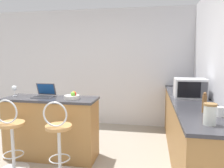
# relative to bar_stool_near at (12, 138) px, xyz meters

# --- Properties ---
(wall_back) EXTENTS (12.00, 0.06, 2.60)m
(wall_back) POSITION_rel_bar_stool_near_xyz_m (0.67, 2.34, 0.82)
(wall_back) COLOR silver
(wall_back) RESTS_ON ground_plane
(breakfast_bar) EXTENTS (1.42, 0.51, 0.94)m
(breakfast_bar) POSITION_rel_bar_stool_near_xyz_m (0.33, 0.50, -0.00)
(breakfast_bar) COLOR #9E703D
(breakfast_bar) RESTS_ON ground_plane
(counter_right) EXTENTS (0.59, 3.05, 0.94)m
(counter_right) POSITION_rel_bar_stool_near_xyz_m (2.42, 0.80, -0.01)
(counter_right) COLOR #9E703D
(counter_right) RESTS_ON ground_plane
(bar_stool_near) EXTENTS (0.40, 0.40, 1.01)m
(bar_stool_near) POSITION_rel_bar_stool_near_xyz_m (0.00, 0.00, 0.00)
(bar_stool_near) COLOR silver
(bar_stool_near) RESTS_ON ground_plane
(bar_stool_far) EXTENTS (0.40, 0.40, 1.01)m
(bar_stool_far) POSITION_rel_bar_stool_near_xyz_m (0.67, 0.00, 0.00)
(bar_stool_far) COLOR silver
(bar_stool_far) RESTS_ON ground_plane
(laptop) EXTENTS (0.30, 0.25, 0.20)m
(laptop) POSITION_rel_bar_stool_near_xyz_m (0.20, 0.56, 0.51)
(laptop) COLOR #47474C
(laptop) RESTS_ON breakfast_bar
(microwave) EXTENTS (0.46, 0.35, 0.29)m
(microwave) POSITION_rel_bar_stool_near_xyz_m (2.41, 0.89, 0.61)
(microwave) COLOR silver
(microwave) RESTS_ON counter_right
(mug_white) EXTENTS (0.10, 0.08, 0.10)m
(mug_white) POSITION_rel_bar_stool_near_xyz_m (2.55, -0.14, 0.51)
(mug_white) COLOR white
(mug_white) RESTS_ON counter_right
(wine_glass_tall) EXTENTS (0.08, 0.08, 0.17)m
(wine_glass_tall) POSITION_rel_bar_stool_near_xyz_m (-0.29, 0.53, 0.58)
(wine_glass_tall) COLOR silver
(wine_glass_tall) RESTS_ON breakfast_bar
(mug_blue) EXTENTS (0.10, 0.08, 0.10)m
(mug_blue) POSITION_rel_bar_stool_near_xyz_m (2.45, 1.92, 0.51)
(mug_blue) COLOR #2D51AD
(mug_blue) RESTS_ON counter_right
(storage_jar) EXTENTS (0.12, 0.12, 0.20)m
(storage_jar) POSITION_rel_bar_stool_near_xyz_m (2.37, -0.45, 0.56)
(storage_jar) COLOR silver
(storage_jar) RESTS_ON counter_right
(pepper_mill) EXTENTS (0.05, 0.05, 0.23)m
(pepper_mill) POSITION_rel_bar_stool_near_xyz_m (2.42, 0.01, 0.57)
(pepper_mill) COLOR brown
(pepper_mill) RESTS_ON counter_right
(fruit_bowl) EXTENTS (0.22, 0.22, 0.11)m
(fruit_bowl) POSITION_rel_bar_stool_near_xyz_m (0.70, 0.47, 0.50)
(fruit_bowl) COLOR silver
(fruit_bowl) RESTS_ON breakfast_bar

